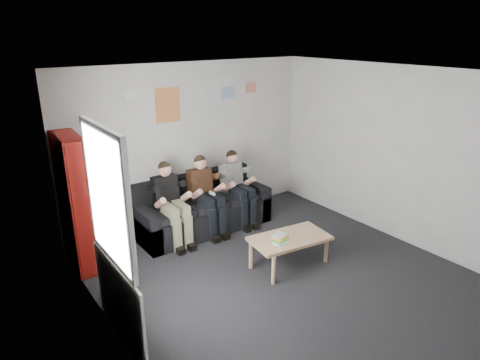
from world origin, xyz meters
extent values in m
plane|color=black|center=(0.00, 0.00, 0.00)|extent=(5.00, 5.00, 0.00)
plane|color=silver|center=(0.00, 0.00, 2.70)|extent=(5.00, 5.00, 0.00)
plane|color=beige|center=(0.00, 2.50, 1.35)|extent=(4.50, 0.00, 4.50)
plane|color=beige|center=(-2.25, 0.00, 1.35)|extent=(0.00, 5.00, 5.00)
plane|color=beige|center=(2.25, 0.00, 1.35)|extent=(0.00, 5.00, 5.00)
cube|color=black|center=(-0.10, 2.03, 0.21)|extent=(2.24, 0.92, 0.43)
cube|color=black|center=(-0.10, 2.39, 0.65)|extent=(2.24, 0.20, 0.44)
cube|color=black|center=(-1.14, 2.03, 0.31)|extent=(0.18, 0.92, 0.61)
cube|color=black|center=(0.93, 2.03, 0.31)|extent=(0.18, 0.92, 0.61)
cube|color=black|center=(-0.10, 1.95, 0.48)|extent=(1.88, 0.63, 0.10)
cube|color=maroon|center=(-2.09, 2.02, 0.95)|extent=(0.28, 0.85, 1.89)
cube|color=#DAAD7E|center=(0.28, 0.29, 0.42)|extent=(1.10, 0.60, 0.04)
cylinder|color=#DAAD7E|center=(-0.22, 0.04, 0.20)|extent=(0.05, 0.05, 0.39)
cylinder|color=#DAAD7E|center=(0.77, 0.04, 0.20)|extent=(0.05, 0.05, 0.39)
cylinder|color=#DAAD7E|center=(-0.22, 0.53, 0.20)|extent=(0.05, 0.05, 0.39)
cylinder|color=#DAAD7E|center=(0.77, 0.53, 0.20)|extent=(0.05, 0.05, 0.39)
cube|color=silver|center=(0.06, 0.23, 0.45)|extent=(0.20, 0.15, 0.02)
cube|color=green|center=(0.08, 0.26, 0.46)|extent=(0.20, 0.15, 0.02)
cube|color=gold|center=(0.10, 0.30, 0.48)|extent=(0.20, 0.15, 0.02)
cube|color=silver|center=(0.12, 0.33, 0.50)|extent=(0.20, 0.15, 0.02)
cube|color=black|center=(-0.73, 2.08, 0.79)|extent=(0.38, 0.28, 0.53)
sphere|color=tan|center=(-0.73, 2.04, 1.15)|extent=(0.21, 0.21, 0.21)
sphere|color=black|center=(-0.73, 2.05, 1.19)|extent=(0.20, 0.20, 0.20)
cube|color=gray|center=(-0.73, 1.79, 0.60)|extent=(0.34, 0.43, 0.14)
cube|color=gray|center=(-0.73, 1.58, 0.27)|extent=(0.32, 0.13, 0.53)
cube|color=black|center=(-0.73, 1.53, 0.05)|extent=(0.32, 0.25, 0.09)
cube|color=#4A2718|center=(-0.10, 2.07, 0.78)|extent=(0.37, 0.27, 0.53)
sphere|color=tan|center=(-0.10, 2.04, 1.15)|extent=(0.21, 0.21, 0.21)
sphere|color=black|center=(-0.10, 2.05, 1.18)|extent=(0.20, 0.20, 0.20)
cube|color=black|center=(-0.10, 1.79, 0.60)|extent=(0.34, 0.43, 0.14)
cube|color=black|center=(-0.10, 1.59, 0.27)|extent=(0.32, 0.13, 0.53)
cube|color=black|center=(-0.10, 1.53, 0.05)|extent=(0.32, 0.24, 0.09)
cube|color=white|center=(-0.10, 1.70, 0.74)|extent=(0.04, 0.13, 0.04)
cube|color=silver|center=(0.52, 2.07, 0.78)|extent=(0.36, 0.27, 0.52)
sphere|color=tan|center=(0.52, 2.04, 1.13)|extent=(0.20, 0.20, 0.20)
sphere|color=black|center=(0.52, 2.05, 1.16)|extent=(0.19, 0.19, 0.19)
cube|color=black|center=(0.52, 1.80, 0.59)|extent=(0.33, 0.42, 0.14)
cube|color=black|center=(0.52, 1.60, 0.27)|extent=(0.31, 0.13, 0.53)
cube|color=black|center=(0.52, 1.54, 0.05)|extent=(0.31, 0.24, 0.09)
cylinder|color=white|center=(-2.15, -0.08, 0.35)|extent=(0.06, 0.06, 0.60)
cylinder|color=white|center=(-2.15, 0.00, 0.35)|extent=(0.06, 0.06, 0.60)
cylinder|color=white|center=(-2.15, 0.08, 0.35)|extent=(0.06, 0.06, 0.60)
cylinder|color=white|center=(-2.15, 0.16, 0.35)|extent=(0.06, 0.06, 0.60)
cylinder|color=white|center=(-2.15, 0.24, 0.35)|extent=(0.06, 0.06, 0.60)
cylinder|color=white|center=(-2.15, 0.32, 0.35)|extent=(0.06, 0.06, 0.60)
cylinder|color=white|center=(-2.15, 0.40, 0.35)|extent=(0.06, 0.06, 0.60)
cylinder|color=white|center=(-2.15, 0.48, 0.35)|extent=(0.06, 0.06, 0.60)
cube|color=white|center=(-2.15, 0.20, 0.07)|extent=(0.10, 0.64, 0.04)
cube|color=white|center=(-2.15, 0.20, 0.63)|extent=(0.10, 0.64, 0.04)
cube|color=white|center=(-2.23, 0.20, 1.65)|extent=(0.02, 1.00, 1.30)
cube|color=white|center=(-2.22, 0.20, 2.33)|extent=(0.05, 1.12, 0.06)
cube|color=white|center=(-2.22, 0.20, 0.97)|extent=(0.05, 1.12, 0.06)
cube|color=white|center=(-2.22, 0.20, 0.45)|extent=(0.03, 1.30, 0.90)
cube|color=#E0AD4F|center=(-0.40, 2.49, 2.05)|extent=(0.42, 0.01, 0.55)
cube|color=#417FE0|center=(0.75, 2.49, 2.15)|extent=(0.25, 0.01, 0.20)
cube|color=#C33D85|center=(1.25, 2.49, 2.20)|extent=(0.22, 0.01, 0.18)
cube|color=silver|center=(-1.00, 2.49, 2.25)|extent=(0.20, 0.01, 0.14)
camera|label=1|loc=(-3.43, -3.65, 3.18)|focal=32.00mm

